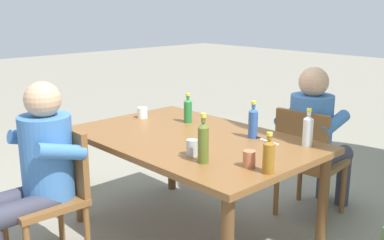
# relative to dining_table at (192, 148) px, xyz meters

# --- Properties ---
(ground_plane) EXTENTS (24.00, 24.00, 0.00)m
(ground_plane) POSITION_rel_dining_table_xyz_m (0.00, 0.00, -0.66)
(ground_plane) COLOR gray
(dining_table) EXTENTS (1.68, 1.08, 0.74)m
(dining_table) POSITION_rel_dining_table_xyz_m (0.00, 0.00, 0.00)
(dining_table) COLOR brown
(dining_table) RESTS_ON ground_plane
(chair_far_right) EXTENTS (0.48, 0.48, 0.87)m
(chair_far_right) POSITION_rel_dining_table_xyz_m (0.39, 0.84, -0.17)
(chair_far_right) COLOR brown
(chair_far_right) RESTS_ON ground_plane
(chair_near_left) EXTENTS (0.46, 0.46, 0.87)m
(chair_near_left) POSITION_rel_dining_table_xyz_m (-0.37, -0.84, -0.17)
(chair_near_left) COLOR brown
(chair_near_left) RESTS_ON ground_plane
(person_in_white_shirt) EXTENTS (0.47, 0.61, 1.18)m
(person_in_white_shirt) POSITION_rel_dining_table_xyz_m (0.38, 0.95, -0.01)
(person_in_white_shirt) COLOR #3D70B2
(person_in_white_shirt) RESTS_ON ground_plane
(person_in_plaid_shirt) EXTENTS (0.47, 0.61, 1.18)m
(person_in_plaid_shirt) POSITION_rel_dining_table_xyz_m (-0.38, -0.95, -0.01)
(person_in_plaid_shirt) COLOR #3D70B2
(person_in_plaid_shirt) RESTS_ON ground_plane
(bottle_green) EXTENTS (0.06, 0.06, 0.23)m
(bottle_green) POSITION_rel_dining_table_xyz_m (-0.31, 0.25, 0.18)
(bottle_green) COLOR #287A38
(bottle_green) RESTS_ON dining_table
(bottle_clear) EXTENTS (0.06, 0.06, 0.24)m
(bottle_clear) POSITION_rel_dining_table_xyz_m (0.65, 0.40, 0.18)
(bottle_clear) COLOR white
(bottle_clear) RESTS_ON dining_table
(bottle_amber) EXTENTS (0.06, 0.06, 0.23)m
(bottle_amber) POSITION_rel_dining_table_xyz_m (0.78, -0.17, 0.18)
(bottle_amber) COLOR #996019
(bottle_amber) RESTS_ON dining_table
(bottle_blue) EXTENTS (0.06, 0.06, 0.25)m
(bottle_blue) POSITION_rel_dining_table_xyz_m (0.29, 0.29, 0.19)
(bottle_blue) COLOR #2D56A3
(bottle_blue) RESTS_ON dining_table
(bottle_olive) EXTENTS (0.06, 0.06, 0.29)m
(bottle_olive) POSITION_rel_dining_table_xyz_m (0.42, -0.31, 0.20)
(bottle_olive) COLOR #566623
(bottle_olive) RESTS_ON dining_table
(cup_terracotta) EXTENTS (0.07, 0.07, 0.09)m
(cup_terracotta) POSITION_rel_dining_table_xyz_m (0.65, -0.17, 0.13)
(cup_terracotta) COLOR #BC6B47
(cup_terracotta) RESTS_ON dining_table
(cup_white) EXTENTS (0.08, 0.08, 0.08)m
(cup_white) POSITION_rel_dining_table_xyz_m (-0.67, 0.08, 0.12)
(cup_white) COLOR white
(cup_white) RESTS_ON dining_table
(cup_steel) EXTENTS (0.07, 0.07, 0.10)m
(cup_steel) POSITION_rel_dining_table_xyz_m (0.28, -0.27, 0.13)
(cup_steel) COLOR #B2B7BC
(cup_steel) RESTS_ON dining_table
(table_knife) EXTENTS (0.24, 0.05, 0.01)m
(table_knife) POSITION_rel_dining_table_xyz_m (0.38, 0.29, 0.08)
(table_knife) COLOR silver
(table_knife) RESTS_ON dining_table
(backpack_by_near_side) EXTENTS (0.34, 0.24, 0.42)m
(backpack_by_near_side) POSITION_rel_dining_table_xyz_m (-1.41, -0.22, -0.46)
(backpack_by_near_side) COLOR #47663D
(backpack_by_near_side) RESTS_ON ground_plane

